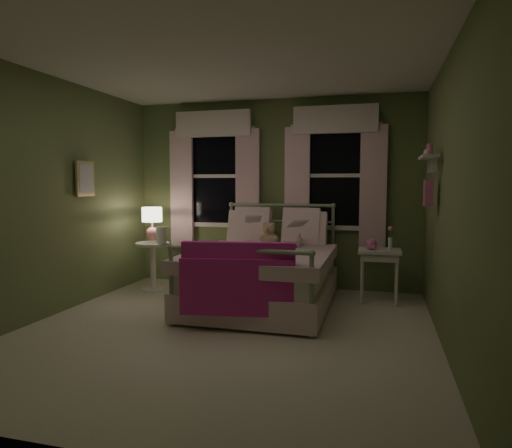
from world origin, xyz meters
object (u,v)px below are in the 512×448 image
(bed, at_px, (264,273))
(child_right, at_px, (294,226))
(nightstand_left, at_px, (153,260))
(table_lamp, at_px, (152,220))
(child_left, at_px, (251,226))
(teddy_bear, at_px, (269,237))
(nightstand_right, at_px, (380,257))

(bed, distance_m, child_right, 0.73)
(nightstand_left, height_order, table_lamp, table_lamp)
(child_left, distance_m, teddy_bear, 0.34)
(nightstand_left, bearing_deg, teddy_bear, -3.62)
(child_left, relative_size, teddy_bear, 2.08)
(bed, xyz_separation_m, nightstand_left, (-1.64, 0.37, 0.03))
(nightstand_right, bearing_deg, table_lamp, -177.14)
(nightstand_left, bearing_deg, nightstand_right, 2.86)
(teddy_bear, bearing_deg, table_lamp, 176.38)
(teddy_bear, distance_m, nightstand_left, 1.68)
(table_lamp, bearing_deg, bed, -12.61)
(bed, relative_size, nightstand_left, 3.13)
(nightstand_right, bearing_deg, child_left, -176.66)
(bed, bearing_deg, table_lamp, 167.39)
(teddy_bear, distance_m, nightstand_right, 1.36)
(child_left, xyz_separation_m, table_lamp, (-1.36, -0.05, 0.05))
(teddy_bear, bearing_deg, bed, -90.00)
(bed, height_order, nightstand_left, bed)
(nightstand_left, height_order, nightstand_right, same)
(table_lamp, bearing_deg, child_left, 2.30)
(bed, height_order, table_lamp, bed)
(nightstand_right, bearing_deg, nightstand_left, -177.14)
(teddy_bear, height_order, nightstand_left, teddy_bear)
(bed, bearing_deg, child_right, 56.40)
(bed, relative_size, child_left, 3.00)
(child_left, relative_size, table_lamp, 1.52)
(teddy_bear, bearing_deg, child_left, 150.50)
(nightstand_left, bearing_deg, child_left, 2.30)
(child_left, relative_size, nightstand_left, 1.04)
(child_left, bearing_deg, child_right, 167.34)
(teddy_bear, xyz_separation_m, nightstand_left, (-1.64, 0.10, -0.37))
(teddy_bear, distance_m, table_lamp, 1.65)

